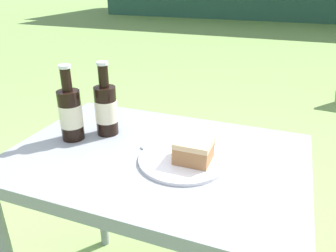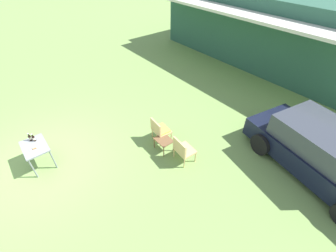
# 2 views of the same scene
# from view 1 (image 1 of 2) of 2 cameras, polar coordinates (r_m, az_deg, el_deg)

# --- Properties ---
(patio_table) EXTENTS (0.88, 0.61, 0.74)m
(patio_table) POSITION_cam_1_polar(r_m,az_deg,el_deg) (1.04, -2.00, -8.88)
(patio_table) COLOR gray
(patio_table) RESTS_ON ground_plane
(cake_on_plate) EXTENTS (0.26, 0.26, 0.07)m
(cake_on_plate) POSITION_cam_1_polar(r_m,az_deg,el_deg) (0.94, 3.47, -5.12)
(cake_on_plate) COLOR white
(cake_on_plate) RESTS_ON patio_table
(cola_bottle_near) EXTENTS (0.07, 0.07, 0.25)m
(cola_bottle_near) POSITION_cam_1_polar(r_m,az_deg,el_deg) (1.10, -10.74, 3.03)
(cola_bottle_near) COLOR black
(cola_bottle_near) RESTS_ON patio_table
(cola_bottle_far) EXTENTS (0.07, 0.07, 0.25)m
(cola_bottle_far) POSITION_cam_1_polar(r_m,az_deg,el_deg) (1.09, -16.74, 2.12)
(cola_bottle_far) COLOR black
(cola_bottle_far) RESTS_ON patio_table
(fork) EXTENTS (0.19, 0.09, 0.01)m
(fork) POSITION_cam_1_polar(r_m,az_deg,el_deg) (0.96, -0.79, -5.70)
(fork) COLOR silver
(fork) RESTS_ON patio_table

